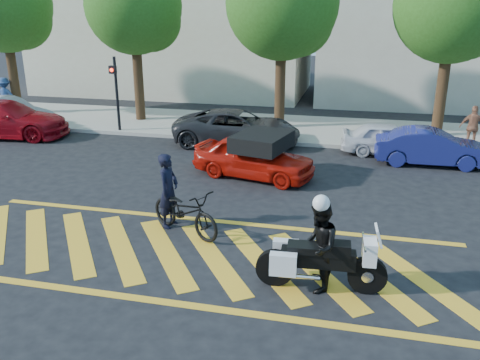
% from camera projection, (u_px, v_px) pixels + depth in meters
% --- Properties ---
extents(ground, '(90.00, 90.00, 0.00)m').
position_uv_depth(ground, '(192.00, 255.00, 11.24)').
color(ground, black).
rests_on(ground, ground).
extents(sidewalk, '(60.00, 5.00, 0.15)m').
position_uv_depth(sidewalk, '(279.00, 128.00, 22.23)').
color(sidewalk, '#9E998E').
rests_on(sidewalk, ground).
extents(crosswalk, '(12.33, 4.00, 0.01)m').
position_uv_depth(crosswalk, '(190.00, 255.00, 11.25)').
color(crosswalk, gold).
rests_on(crosswalk, ground).
extents(building_left, '(16.00, 8.00, 10.00)m').
position_uv_depth(building_left, '(174.00, 7.00, 30.61)').
color(building_left, beige).
rests_on(building_left, ground).
extents(tree_far_left, '(4.40, 4.40, 7.41)m').
position_uv_depth(tree_far_left, '(7.00, 8.00, 23.46)').
color(tree_far_left, black).
rests_on(tree_far_left, ground).
extents(tree_left, '(4.20, 4.20, 7.26)m').
position_uv_depth(tree_left, '(137.00, 9.00, 22.05)').
color(tree_left, black).
rests_on(tree_left, ground).
extents(tree_center, '(4.60, 4.60, 7.56)m').
position_uv_depth(tree_center, '(285.00, 7.00, 20.60)').
color(tree_center, black).
rests_on(tree_center, ground).
extents(tree_right, '(4.40, 4.40, 7.41)m').
position_uv_depth(tree_right, '(456.00, 9.00, 19.19)').
color(tree_right, black).
rests_on(tree_right, ground).
extents(signal_pole, '(0.28, 0.43, 3.20)m').
position_uv_depth(signal_pole, '(116.00, 88.00, 20.96)').
color(signal_pole, black).
rests_on(signal_pole, ground).
extents(officer_bike, '(0.51, 0.72, 1.86)m').
position_uv_depth(officer_bike, '(168.00, 190.00, 12.43)').
color(officer_bike, black).
rests_on(officer_bike, ground).
extents(bicycle, '(2.26, 1.67, 1.13)m').
position_uv_depth(bicycle, '(185.00, 211.00, 12.13)').
color(bicycle, black).
rests_on(bicycle, ground).
extents(police_motorcycle, '(2.52, 0.83, 1.11)m').
position_uv_depth(police_motorcycle, '(319.00, 261.00, 9.74)').
color(police_motorcycle, black).
rests_on(police_motorcycle, ground).
extents(officer_moto, '(0.74, 0.92, 1.80)m').
position_uv_depth(officer_moto, '(319.00, 247.00, 9.65)').
color(officer_moto, black).
rests_on(officer_moto, ground).
extents(red_convertible, '(4.13, 2.41, 1.32)m').
position_uv_depth(red_convertible, '(254.00, 157.00, 16.07)').
color(red_convertible, '#B11208').
rests_on(red_convertible, ground).
extents(parked_far_left, '(4.38, 1.97, 1.39)m').
position_uv_depth(parked_far_left, '(6.00, 114.00, 21.97)').
color(parked_far_left, gray).
rests_on(parked_far_left, ground).
extents(parked_left, '(5.36, 2.74, 1.49)m').
position_uv_depth(parked_left, '(5.00, 119.00, 20.89)').
color(parked_left, maroon).
rests_on(parked_left, ground).
extents(parked_mid_left, '(5.06, 2.64, 1.36)m').
position_uv_depth(parked_mid_left, '(237.00, 128.00, 19.73)').
color(parked_mid_left, black).
rests_on(parked_mid_left, ground).
extents(parked_mid_right, '(3.49, 1.56, 1.16)m').
position_uv_depth(parked_mid_right, '(389.00, 139.00, 18.51)').
color(parked_mid_right, silver).
rests_on(parked_mid_right, ground).
extents(parked_right, '(3.75, 1.34, 1.23)m').
position_uv_depth(parked_right, '(431.00, 147.00, 17.30)').
color(parked_right, navy).
rests_on(parked_right, ground).
extents(pedestrian_left, '(1.22, 0.84, 1.73)m').
position_uv_depth(pedestrian_left, '(5.00, 96.00, 24.57)').
color(pedestrian_left, '#2E497F').
rests_on(pedestrian_left, sidewalk).
extents(pedestrian_right, '(0.97, 0.49, 1.59)m').
position_uv_depth(pedestrian_right, '(473.00, 127.00, 18.68)').
color(pedestrian_right, '#9D6447').
rests_on(pedestrian_right, sidewalk).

